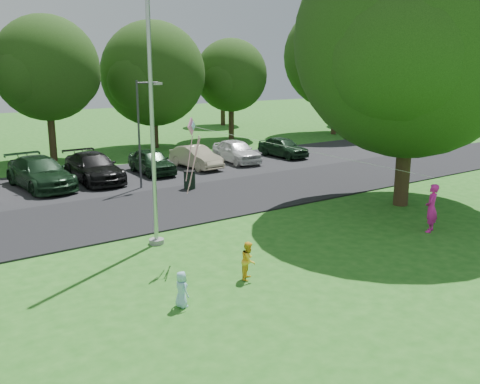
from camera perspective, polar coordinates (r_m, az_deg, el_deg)
ground at (r=16.30m, az=10.52°, el=-7.80°), size 120.00×120.00×0.00m
park_road at (r=23.13m, az=-5.57°, el=-1.16°), size 60.00×6.00×0.06m
parking_strip at (r=28.82m, az=-12.01°, el=1.53°), size 42.00×7.00×0.06m
flagpole at (r=17.30m, az=-9.38°, el=7.71°), size 0.50×0.50×10.00m
street_lamp at (r=25.76m, az=-10.39°, el=7.10°), size 1.44×0.37×5.14m
trash_can at (r=25.56m, az=-5.40°, el=1.25°), size 0.58×0.58×0.92m
big_tree at (r=23.00m, az=17.87°, el=14.61°), size 9.94×9.43×11.52m
tree_row at (r=36.93m, az=-15.68°, el=12.79°), size 64.35×11.94×10.88m
horizon_trees at (r=46.88m, az=-16.77°, el=11.04°), size 77.46×7.20×7.02m
parked_cars at (r=28.08m, az=-15.15°, el=2.54°), size 23.29×5.34×1.47m
woman at (r=20.17m, az=19.75°, el=-1.62°), size 0.75×0.65×1.75m
child_yellow at (r=14.97m, az=0.92°, el=-7.30°), size 0.67×0.65×1.08m
child_blue at (r=13.42m, az=-6.26°, el=-10.29°), size 0.33×0.47×0.93m
kite at (r=16.12m, az=-3.94°, el=5.24°), size 8.40×2.96×2.35m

